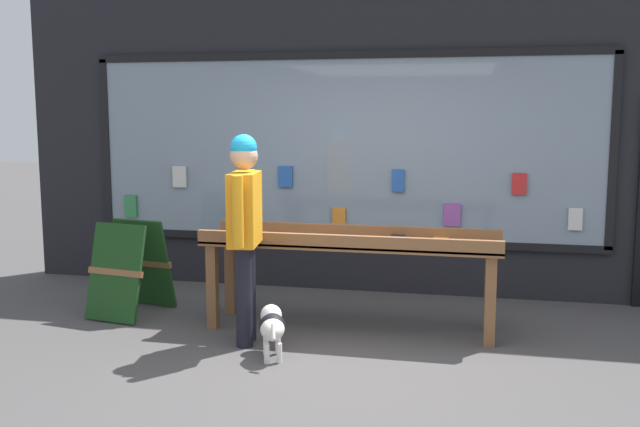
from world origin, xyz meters
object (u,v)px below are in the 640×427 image
Objects in this scene: person_browsing at (245,221)px; small_dog at (272,326)px; display_table_main at (351,249)px; sandwich_board_sign at (131,267)px.

small_dog is (0.31, -0.28, -0.79)m from person_browsing.
display_table_main is at bearing -60.92° from person_browsing.
display_table_main is 4.96× the size of small_dog.
small_dog is at bearing -18.19° from sandwich_board_sign.
sandwich_board_sign is (-1.37, 0.62, -0.59)m from person_browsing.
sandwich_board_sign reaches higher than small_dog.
person_browsing is at bearing 28.85° from small_dog.
sandwich_board_sign is at bearing 43.10° from small_dog.
small_dog is at bearing -140.89° from person_browsing.
sandwich_board_sign is (-2.16, 0.01, -0.27)m from display_table_main.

